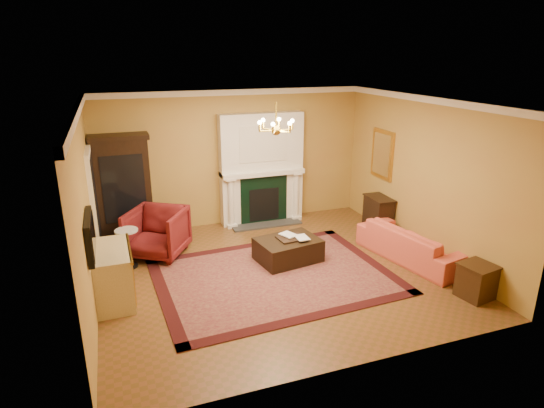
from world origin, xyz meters
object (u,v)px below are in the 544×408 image
pedestal_table (128,246)px  console_table (378,215)px  wingback_armchair (157,230)px  leather_ottoman (288,250)px  coral_sofa (413,238)px  commode (113,275)px  end_table (476,282)px  china_cabinet (124,191)px

pedestal_table → console_table: bearing=0.0°
wingback_armchair → leather_ottoman: (2.28, -1.08, -0.29)m
coral_sofa → console_table: (0.16, 1.44, -0.05)m
console_table → leather_ottoman: bearing=-161.3°
wingback_armchair → coral_sofa: (4.52, -1.80, -0.09)m
wingback_armchair → coral_sofa: size_ratio=0.47×
wingback_armchair → commode: wingback_armchair is taller
commode → leather_ottoman: commode is taller
commode → end_table: commode is taller
pedestal_table → wingback_armchair: bearing=32.5°
pedestal_table → commode: (-0.28, -1.13, 0.01)m
console_table → leather_ottoman: 2.51m
pedestal_table → console_table: (5.23, 0.00, -0.05)m
end_table → commode: bearing=161.1°
pedestal_table → leather_ottoman: pedestal_table is taller
wingback_armchair → end_table: wingback_armchair is taller
wingback_armchair → leather_ottoman: size_ratio=0.91×
wingback_armchair → end_table: size_ratio=1.90×
console_table → end_table: bearing=-89.2°
wingback_armchair → coral_sofa: wingback_armchair is taller
china_cabinet → console_table: bearing=-15.7°
commode → coral_sofa: (5.35, -0.31, -0.01)m
wingback_armchair → coral_sofa: bearing=9.9°
wingback_armchair → leather_ottoman: wingback_armchair is taller
china_cabinet → pedestal_table: (-0.05, -1.40, -0.63)m
pedestal_table → end_table: size_ratio=1.35×
coral_sofa → console_table: coral_sofa is taller
wingback_armchair → leather_ottoman: bearing=6.1°
end_table → leather_ottoman: (-2.34, 2.27, -0.05)m
leather_ottoman → console_table: bearing=7.5°
console_table → china_cabinet: bearing=166.8°
wingback_armchair → china_cabinet: bearing=147.5°
china_cabinet → console_table: china_cabinet is taller
commode → leather_ottoman: bearing=6.5°
commode → coral_sofa: commode is taller
commode → end_table: bearing=-19.7°
commode → console_table: 5.62m
leather_ottoman → end_table: bearing=-53.4°
leather_ottoman → wingback_armchair: bearing=145.3°
end_table → pedestal_table: bearing=150.0°
end_table → console_table: console_table is taller
wingback_armchair → commode: 1.70m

